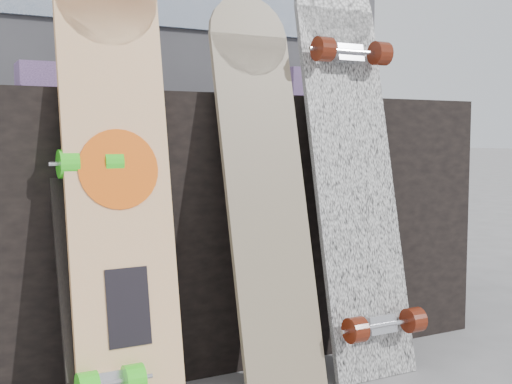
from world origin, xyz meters
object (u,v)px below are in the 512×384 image
vendor_table (224,221)px  longboard_celtic (264,176)px  skateboard_dark (94,253)px  longboard_cascadia (353,157)px  longboard_geisha (117,163)px

vendor_table → longboard_celtic: 0.44m
longboard_celtic → skateboard_dark: bearing=176.8°
longboard_celtic → skateboard_dark: 0.49m
longboard_cascadia → longboard_geisha: bearing=177.1°
longboard_cascadia → skateboard_dark: (-0.75, 0.03, -0.23)m
longboard_celtic → skateboard_dark: size_ratio=1.38×
longboard_celtic → longboard_cascadia: longboard_cascadia is taller
longboard_geisha → skateboard_dark: bearing=-175.1°
longboard_geisha → skateboard_dark: longboard_geisha is taller
longboard_geisha → longboard_cascadia: longboard_cascadia is taller
longboard_celtic → vendor_table: bearing=80.8°
vendor_table → longboard_celtic: (-0.06, -0.40, 0.17)m
vendor_table → longboard_cascadia: bearing=-60.2°
vendor_table → longboard_cascadia: (0.23, -0.40, 0.22)m
longboard_celtic → longboard_cascadia: bearing=-0.8°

